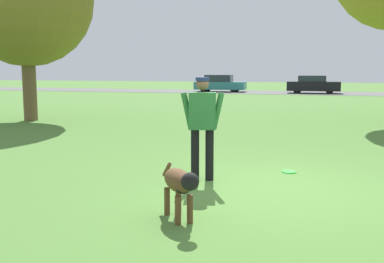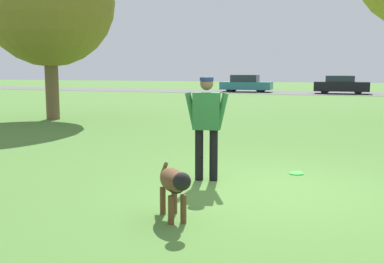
# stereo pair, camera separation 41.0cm
# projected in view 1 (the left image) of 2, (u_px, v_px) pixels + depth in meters

# --- Properties ---
(ground_plane) EXTENTS (120.00, 120.00, 0.00)m
(ground_plane) POSITION_uv_depth(u_px,v_px,m) (266.00, 188.00, 6.57)
(ground_plane) COLOR #4C7A33
(far_road_strip) EXTENTS (120.00, 6.00, 0.01)m
(far_road_strip) POSITION_uv_depth(u_px,v_px,m) (317.00, 93.00, 33.93)
(far_road_strip) COLOR #5B5B59
(far_road_strip) RESTS_ON ground_plane
(person) EXTENTS (0.68, 0.31, 1.61)m
(person) POSITION_uv_depth(u_px,v_px,m) (202.00, 120.00, 6.96)
(person) COLOR black
(person) RESTS_ON ground_plane
(dog) EXTENTS (0.72, 0.87, 0.63)m
(dog) POSITION_uv_depth(u_px,v_px,m) (180.00, 183.00, 5.13)
(dog) COLOR brown
(dog) RESTS_ON ground_plane
(frisbee) EXTENTS (0.24, 0.24, 0.02)m
(frisbee) POSITION_uv_depth(u_px,v_px,m) (289.00, 172.00, 7.61)
(frisbee) COLOR #33D838
(frisbee) RESTS_ON ground_plane
(parked_car_teal) EXTENTS (4.08, 1.99, 1.36)m
(parked_car_teal) POSITION_uv_depth(u_px,v_px,m) (220.00, 84.00, 35.97)
(parked_car_teal) COLOR teal
(parked_car_teal) RESTS_ON ground_plane
(parked_car_black) EXTENTS (3.85, 1.70, 1.33)m
(parked_car_black) POSITION_uv_depth(u_px,v_px,m) (313.00, 85.00, 33.54)
(parked_car_black) COLOR black
(parked_car_black) RESTS_ON ground_plane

